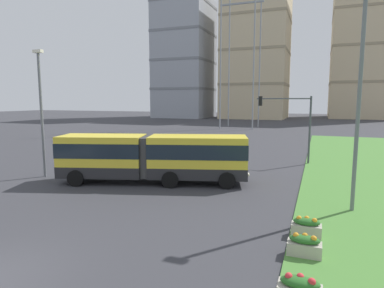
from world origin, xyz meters
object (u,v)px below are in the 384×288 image
at_px(flower_planter_2, 306,227).
at_px(streetlight_left, 41,108).
at_px(streetlight_median, 359,97).
at_px(apartment_tower_westcentre, 256,54).
at_px(car_silver_hatch, 138,151).
at_px(apartment_tower_centre, 369,32).
at_px(flower_planter_1, 304,245).
at_px(apartment_tower_west, 185,49).
at_px(traffic_light_far_right, 291,116).
at_px(articulated_bus, 153,157).

bearing_deg(flower_planter_2, streetlight_left, 165.96).
bearing_deg(streetlight_median, apartment_tower_westcentre, 103.45).
relative_size(car_silver_hatch, streetlight_left, 0.53).
distance_m(car_silver_hatch, streetlight_median, 19.31).
xyz_separation_m(streetlight_median, apartment_tower_centre, (10.67, 93.50, 19.30)).
relative_size(flower_planter_1, streetlight_left, 0.13).
bearing_deg(streetlight_median, apartment_tower_west, 117.38).
bearing_deg(flower_planter_2, flower_planter_1, -90.00).
bearing_deg(car_silver_hatch, flower_planter_1, -44.25).
xyz_separation_m(traffic_light_far_right, apartment_tower_westcentre, (-15.61, 69.62, 14.64)).
bearing_deg(apartment_tower_westcentre, car_silver_hatch, -87.77).
relative_size(streetlight_median, apartment_tower_westcentre, 0.26).
relative_size(flower_planter_1, apartment_tower_westcentre, 0.03).
height_order(flower_planter_1, apartment_tower_west, apartment_tower_west).
height_order(flower_planter_2, streetlight_median, streetlight_median).
bearing_deg(flower_planter_1, streetlight_median, 71.25).
distance_m(car_silver_hatch, apartment_tower_west, 76.20).
xyz_separation_m(articulated_bus, flower_planter_1, (9.44, -7.24, -1.23)).
bearing_deg(streetlight_median, traffic_light_far_right, 108.20).
bearing_deg(flower_planter_1, car_silver_hatch, 135.75).
bearing_deg(flower_planter_2, apartment_tower_centre, 82.64).
height_order(flower_planter_2, traffic_light_far_right, traffic_light_far_right).
xyz_separation_m(flower_planter_1, apartment_tower_west, (-38.66, 83.90, 20.12)).
height_order(flower_planter_1, streetlight_left, streetlight_left).
xyz_separation_m(flower_planter_1, apartment_tower_centre, (12.57, 99.10, 24.22)).
height_order(flower_planter_2, streetlight_left, streetlight_left).
height_order(traffic_light_far_right, streetlight_left, streetlight_left).
xyz_separation_m(streetlight_median, apartment_tower_west, (-40.56, 78.30, 15.20)).
xyz_separation_m(articulated_bus, apartment_tower_west, (-29.22, 76.66, 18.89)).
height_order(flower_planter_1, apartment_tower_centre, apartment_tower_centre).
distance_m(car_silver_hatch, traffic_light_far_right, 13.47).
bearing_deg(articulated_bus, traffic_light_far_right, 53.01).
bearing_deg(apartment_tower_westcentre, apartment_tower_west, -172.09).
bearing_deg(streetlight_left, flower_planter_1, -19.36).
xyz_separation_m(streetlight_median, apartment_tower_westcentre, (-19.43, 81.24, 13.18)).
bearing_deg(flower_planter_2, car_silver_hatch, 139.43).
relative_size(car_silver_hatch, flower_planter_2, 4.13).
relative_size(flower_planter_1, apartment_tower_centre, 0.02).
bearing_deg(apartment_tower_westcentre, streetlight_left, -89.74).
height_order(flower_planter_1, flower_planter_2, same).
bearing_deg(flower_planter_1, flower_planter_2, 90.00).
bearing_deg(apartment_tower_centre, flower_planter_2, -97.36).
distance_m(articulated_bus, car_silver_hatch, 8.87).
bearing_deg(apartment_tower_west, car_silver_hatch, -71.00).
bearing_deg(apartment_tower_west, apartment_tower_centre, 16.52).
distance_m(apartment_tower_west, apartment_tower_westcentre, 21.43).
relative_size(streetlight_median, apartment_tower_west, 0.24).
height_order(streetlight_median, apartment_tower_westcentre, apartment_tower_westcentre).
xyz_separation_m(articulated_bus, traffic_light_far_right, (7.52, 9.98, 2.23)).
xyz_separation_m(apartment_tower_westcentre, apartment_tower_centre, (30.10, 12.26, 6.12)).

